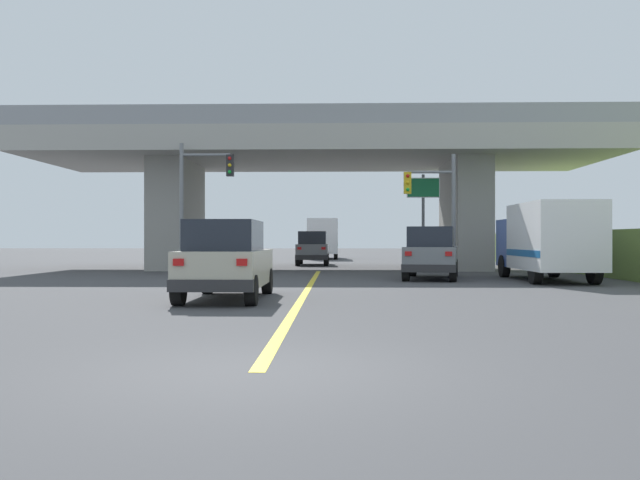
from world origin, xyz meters
The scene contains 11 objects.
ground centered at (0.00, 27.53, 0.00)m, with size 160.00×160.00×0.00m, color #424244.
overpass_bridge centered at (0.00, 27.53, 5.36)m, with size 29.17×10.08×7.67m.
lane_divider_stripe centered at (0.00, 12.39, 0.00)m, with size 0.20×24.78×0.01m, color yellow.
suv_lead centered at (-1.92, 9.42, 1.01)m, with size 1.96×4.65×2.02m.
suv_crossing centered at (4.57, 18.52, 1.01)m, with size 2.74×4.90×2.02m.
box_truck centered at (8.70, 17.38, 1.52)m, with size 2.33×6.45×2.85m.
sedan_oncoming centered at (-0.58, 32.87, 1.01)m, with size 1.91×4.29×2.02m.
traffic_signal_nearside centered at (5.30, 22.12, 3.27)m, with size 2.28×0.36×5.30m.
traffic_signal_farside centered at (-5.29, 22.12, 3.72)m, with size 2.43×0.36×5.84m.
highway_sign centered at (5.04, 24.72, 3.42)m, with size 1.58×0.17×4.66m.
semi_truck_distant centered at (-0.23, 45.63, 1.64)m, with size 2.33×6.97×3.13m.
Camera 1 is at (0.94, -7.75, 1.54)m, focal length 37.85 mm.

